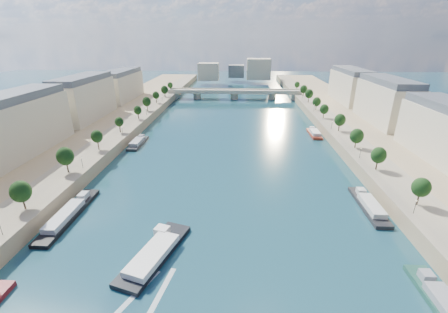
# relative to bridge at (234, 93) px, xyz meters

# --- Properties ---
(ground) EXTENTS (700.00, 700.00, 0.00)m
(ground) POSITION_rel_bridge_xyz_m (0.00, -129.07, -5.08)
(ground) COLOR #0E3B3E
(ground) RESTS_ON ground
(quay_left) EXTENTS (44.00, 520.00, 5.00)m
(quay_left) POSITION_rel_bridge_xyz_m (-72.00, -129.07, -2.58)
(quay_left) COLOR #9E8460
(quay_left) RESTS_ON ground
(quay_right) EXTENTS (44.00, 520.00, 5.00)m
(quay_right) POSITION_rel_bridge_xyz_m (72.00, -129.07, -2.58)
(quay_right) COLOR #9E8460
(quay_right) RESTS_ON ground
(pave_left) EXTENTS (14.00, 520.00, 0.10)m
(pave_left) POSITION_rel_bridge_xyz_m (-57.00, -129.07, -0.03)
(pave_left) COLOR gray
(pave_left) RESTS_ON quay_left
(pave_right) EXTENTS (14.00, 520.00, 0.10)m
(pave_right) POSITION_rel_bridge_xyz_m (57.00, -129.07, -0.03)
(pave_right) COLOR gray
(pave_right) RESTS_ON quay_right
(trees_left) EXTENTS (4.80, 268.80, 8.26)m
(trees_left) POSITION_rel_bridge_xyz_m (-55.00, -127.07, 5.39)
(trees_left) COLOR #382B1E
(trees_left) RESTS_ON ground
(trees_right) EXTENTS (4.80, 268.80, 8.26)m
(trees_right) POSITION_rel_bridge_xyz_m (55.00, -119.07, 5.39)
(trees_right) COLOR #382B1E
(trees_right) RESTS_ON ground
(lamps_left) EXTENTS (0.36, 200.36, 4.28)m
(lamps_left) POSITION_rel_bridge_xyz_m (-52.50, -139.07, 2.70)
(lamps_left) COLOR black
(lamps_left) RESTS_ON ground
(lamps_right) EXTENTS (0.36, 200.36, 4.28)m
(lamps_right) POSITION_rel_bridge_xyz_m (52.50, -124.07, 2.70)
(lamps_right) COLOR black
(lamps_right) RESTS_ON ground
(buildings_left) EXTENTS (16.00, 226.00, 23.20)m
(buildings_left) POSITION_rel_bridge_xyz_m (-85.00, -117.07, 11.37)
(buildings_left) COLOR beige
(buildings_left) RESTS_ON ground
(buildings_right) EXTENTS (16.00, 226.00, 23.20)m
(buildings_right) POSITION_rel_bridge_xyz_m (85.00, -117.07, 11.37)
(buildings_right) COLOR beige
(buildings_right) RESTS_ON ground
(skyline) EXTENTS (79.00, 42.00, 22.00)m
(skyline) POSITION_rel_bridge_xyz_m (3.19, 90.45, 9.57)
(skyline) COLOR beige
(skyline) RESTS_ON ground
(bridge) EXTENTS (112.00, 12.00, 8.15)m
(bridge) POSITION_rel_bridge_xyz_m (0.00, 0.00, 0.00)
(bridge) COLOR #C1B79E
(bridge) RESTS_ON ground
(tour_barge) EXTENTS (14.02, 25.73, 3.57)m
(tour_barge) POSITION_rel_bridge_xyz_m (-15.47, -198.77, -4.21)
(tour_barge) COLOR black
(tour_barge) RESTS_ON ground
(moored_barges_left) EXTENTS (5.00, 155.91, 3.60)m
(moored_barges_left) POSITION_rel_bridge_xyz_m (-45.50, -196.14, -4.24)
(moored_barges_left) COLOR #182136
(moored_barges_left) RESTS_ON ground
(moored_barges_right) EXTENTS (5.00, 164.71, 3.60)m
(moored_barges_right) POSITION_rel_bridge_xyz_m (45.50, -185.41, -4.24)
(moored_barges_right) COLOR black
(moored_barges_right) RESTS_ON ground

